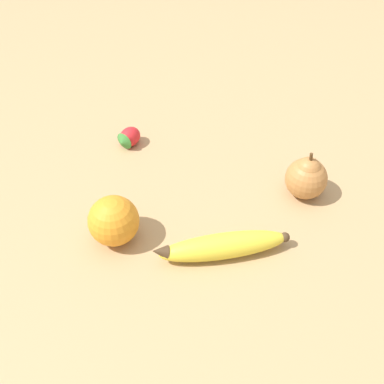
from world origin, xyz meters
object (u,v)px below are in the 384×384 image
at_px(orange, 114,221).
at_px(strawberry, 129,138).
at_px(banana, 222,246).
at_px(pear, 306,177).

relative_size(orange, strawberry, 1.34).
xyz_separation_m(banana, pear, (-0.15, 0.11, 0.02)).
relative_size(banana, orange, 2.57).
bearing_deg(strawberry, banana, 65.48).
height_order(orange, strawberry, orange).
relative_size(pear, strawberry, 1.52).
height_order(banana, strawberry, banana).
xyz_separation_m(pear, strawberry, (-0.06, -0.32, -0.02)).
height_order(pear, strawberry, pear).
distance_m(banana, orange, 0.16).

